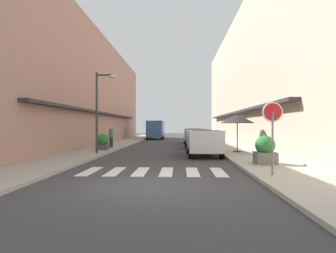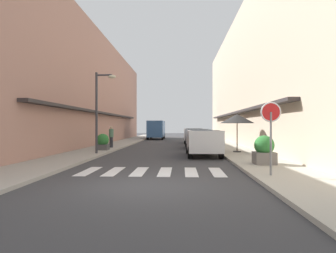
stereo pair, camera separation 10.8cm
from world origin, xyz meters
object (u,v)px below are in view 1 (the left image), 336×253
cafe_umbrella (237,119)px  parked_car_near (203,140)px  street_lamp (100,103)px  planter_midblock (103,142)px  pedestrian_walking_near (111,136)px  delivery_van (156,128)px  round_street_sign (273,119)px  parked_car_far (193,134)px  planter_corner (265,150)px  parked_car_mid (197,136)px

cafe_umbrella → parked_car_near: bearing=-147.3°
parked_car_near → street_lamp: (-5.91, 0.19, 2.10)m
planter_midblock → pedestrian_walking_near: size_ratio=0.68×
delivery_van → round_street_sign: (6.07, -28.25, 0.50)m
planter_midblock → pedestrian_walking_near: bearing=89.0°
parked_car_far → planter_corner: size_ratio=3.62×
delivery_van → cafe_umbrella: 20.89m
delivery_van → parked_car_far: bearing=-63.1°
round_street_sign → street_lamp: bearing=136.1°
delivery_van → planter_corner: size_ratio=4.57×
parked_car_far → planter_corner: 16.87m
parked_car_near → street_lamp: street_lamp is taller
planter_corner → delivery_van: bearing=104.6°
cafe_umbrella → planter_corner: size_ratio=1.94×
parked_car_mid → planter_corner: 10.58m
round_street_sign → cafe_umbrella: 8.45m
parked_car_near → parked_car_far: 12.46m
delivery_van → street_lamp: street_lamp is taller
delivery_van → round_street_sign: round_street_sign is taller
delivery_van → planter_midblock: delivery_van is taller
parked_car_far → pedestrian_walking_near: 9.98m
planter_midblock → planter_corner: bearing=-38.5°
planter_corner → pedestrian_walking_near: pedestrian_walking_near is taller
parked_car_far → parked_car_near: bearing=-90.0°
parked_car_far → delivery_van: delivery_van is taller
parked_car_far → round_street_sign: 19.60m
parked_car_mid → planter_midblock: size_ratio=3.80×
parked_car_far → delivery_van: bearing=116.9°
round_street_sign → cafe_umbrella: bearing=86.5°
pedestrian_walking_near → planter_corner: bearing=67.1°
cafe_umbrella → planter_midblock: size_ratio=2.16×
cafe_umbrella → planter_corner: 5.83m
street_lamp → parked_car_near: bearing=-1.9°
round_street_sign → pedestrian_walking_near: round_street_sign is taller
parked_car_mid → delivery_van: bearing=106.3°
round_street_sign → street_lamp: (-7.54, 7.24, 1.11)m
parked_car_far → planter_corner: parked_car_far is taller
parked_car_near → planter_corner: (2.20, -4.27, -0.23)m
parked_car_far → pedestrian_walking_near: pedestrian_walking_near is taller
planter_midblock → street_lamp: bearing=-78.4°
parked_car_near → delivery_van: size_ratio=0.79×
planter_corner → round_street_sign: bearing=-101.5°
parked_car_near → parked_car_mid: same height
parked_car_mid → street_lamp: size_ratio=0.87×
parked_car_near → street_lamp: bearing=178.1°
delivery_van → planter_corner: 26.33m
street_lamp → planter_corner: (8.10, -4.46, -2.33)m
delivery_van → parked_car_near: bearing=-78.2°
parked_car_near → delivery_van: delivery_van is taller
street_lamp → delivery_van: bearing=86.0°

